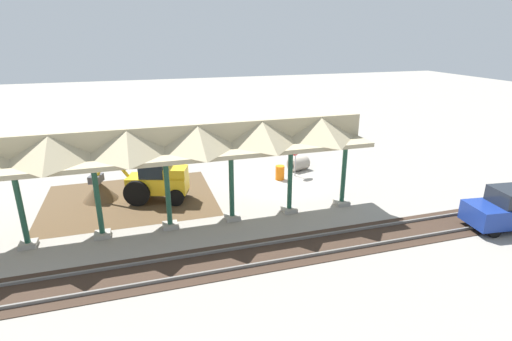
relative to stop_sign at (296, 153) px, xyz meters
name	(u,v)px	position (x,y,z in m)	size (l,w,h in m)	color
ground_plane	(279,184)	(1.49, 1.11, -1.53)	(120.00, 120.00, 0.00)	gray
dirt_work_zone	(130,200)	(10.22, 0.90, -1.52)	(9.09, 7.00, 0.01)	brown
platform_canopy	(164,143)	(8.41, 4.90, 2.63)	(19.40, 3.20, 4.90)	#9E998E
rail_tracks	(338,242)	(1.49, 8.59, -1.50)	(60.00, 2.58, 0.15)	slate
stop_sign	(296,153)	(0.00, 0.00, 0.00)	(0.69, 0.38, 2.13)	gray
backhoe	(155,179)	(8.82, 1.39, -0.26)	(5.34, 2.79, 2.82)	yellow
dirt_mound	(101,199)	(11.77, 0.35, -1.53)	(3.80, 3.80, 2.11)	brown
concrete_pipe	(298,164)	(-0.66, -1.02, -1.08)	(1.52, 1.25, 0.89)	#9E9384
traffic_barrel	(280,173)	(1.16, 0.33, -1.08)	(0.56, 0.56, 0.90)	orange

